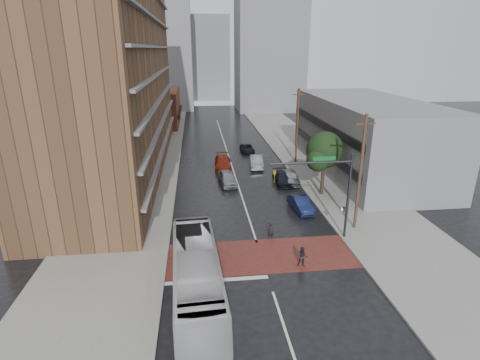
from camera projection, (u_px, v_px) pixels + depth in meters
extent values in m
plane|color=black|center=(262.00, 259.00, 27.81)|extent=(160.00, 160.00, 0.00)
cube|color=maroon|center=(261.00, 256.00, 28.27)|extent=(14.00, 5.00, 0.02)
cube|color=gray|center=(145.00, 165.00, 49.95)|extent=(9.00, 90.00, 0.15)
cube|color=gray|center=(312.00, 160.00, 52.47)|extent=(9.00, 90.00, 0.15)
cube|color=brown|center=(113.00, 56.00, 44.11)|extent=(10.00, 44.00, 28.00)
cube|color=brown|center=(159.00, 108.00, 75.93)|extent=(8.00, 16.00, 7.00)
cube|color=slate|center=(365.00, 136.00, 46.86)|extent=(11.00, 26.00, 9.00)
cube|color=slate|center=(155.00, 44.00, 94.04)|extent=(18.00, 16.00, 32.00)
cube|color=slate|center=(270.00, 35.00, 90.83)|extent=(16.00, 14.00, 36.00)
cube|color=slate|center=(209.00, 58.00, 112.83)|extent=(12.00, 10.00, 24.00)
cylinder|color=#332319|center=(323.00, 177.00, 39.32)|extent=(0.36, 0.36, 4.00)
sphere|color=#193116|center=(325.00, 150.00, 38.32)|extent=(3.80, 3.80, 3.80)
sphere|color=#193116|center=(318.00, 160.00, 37.74)|extent=(2.40, 2.40, 2.40)
sphere|color=#193116|center=(329.00, 153.00, 39.36)|extent=(2.60, 2.60, 2.60)
cylinder|color=#2D2D33|center=(348.00, 198.00, 29.76)|extent=(0.20, 0.20, 7.20)
cylinder|color=#2D2D33|center=(311.00, 163.00, 28.41)|extent=(6.40, 0.16, 0.16)
imported|color=gold|center=(275.00, 177.00, 28.43)|extent=(0.20, 0.16, 1.00)
cube|color=#0C5926|center=(324.00, 159.00, 28.42)|extent=(1.80, 0.05, 0.30)
cube|color=#2D2D33|center=(344.00, 209.00, 30.06)|extent=(0.30, 0.30, 0.35)
cylinder|color=#473321|center=(360.00, 174.00, 30.86)|extent=(0.26, 0.26, 10.00)
cube|color=#473321|center=(366.00, 124.00, 29.47)|extent=(1.60, 0.12, 0.12)
cylinder|color=#473321|center=(297.00, 127.00, 49.60)|extent=(0.26, 0.26, 10.00)
cube|color=#473321|center=(299.00, 95.00, 48.21)|extent=(1.60, 0.12, 0.12)
imported|color=#BEBEC0|center=(197.00, 276.00, 22.92)|extent=(3.34, 11.88, 3.27)
imported|color=black|center=(271.00, 231.00, 30.51)|extent=(0.53, 0.35, 1.46)
imported|color=black|center=(302.00, 257.00, 26.65)|extent=(0.90, 0.80, 1.52)
imported|color=#929599|center=(227.00, 178.00, 42.87)|extent=(2.23, 4.66, 1.54)
imported|color=#9C9EA3|center=(256.00, 162.00, 49.02)|extent=(2.02, 4.78, 1.54)
imported|color=maroon|center=(223.00, 162.00, 48.76)|extent=(2.38, 5.40, 1.54)
imported|color=black|center=(247.00, 148.00, 56.43)|extent=(1.95, 4.12, 1.14)
imported|color=#131E45|center=(301.00, 204.00, 35.97)|extent=(1.85, 4.25, 1.36)
imported|color=black|center=(283.00, 178.00, 43.15)|extent=(1.87, 4.51, 1.30)
imported|color=#A1A4A8|center=(290.00, 177.00, 43.35)|extent=(2.02, 4.47, 1.49)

